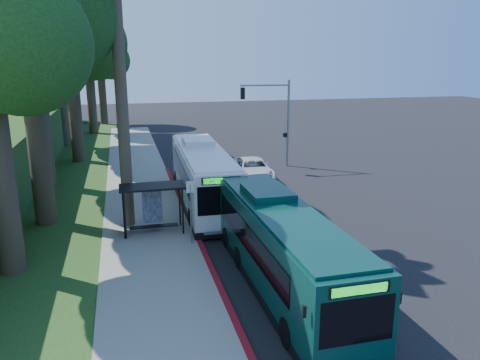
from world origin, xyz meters
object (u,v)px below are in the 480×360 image
object	(u,v)px
teal_bus	(282,246)
white_bus	(203,175)
bus_shelter	(147,199)
pickup	(253,169)

from	to	relation	value
teal_bus	white_bus	bearing A→B (deg)	94.75
bus_shelter	pickup	xyz separation A→B (m)	(8.10, 9.32, -1.04)
bus_shelter	white_bus	world-z (taller)	white_bus
bus_shelter	teal_bus	bearing A→B (deg)	-56.63
white_bus	pickup	size ratio (longest dim) A/B	2.26
teal_bus	bus_shelter	bearing A→B (deg)	122.86
pickup	bus_shelter	bearing A→B (deg)	-127.08
bus_shelter	white_bus	distance (m)	5.70
white_bus	teal_bus	bearing A→B (deg)	-82.97
white_bus	pickup	world-z (taller)	white_bus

